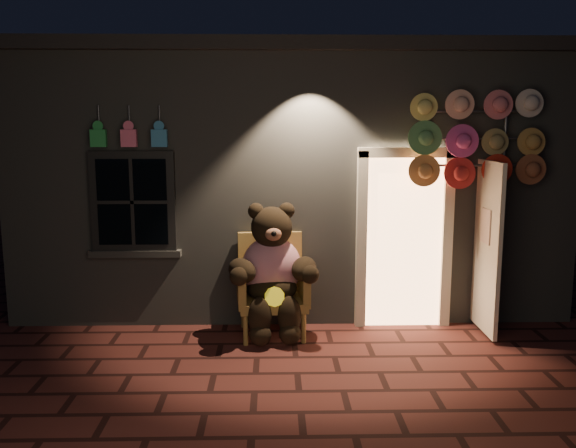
{
  "coord_description": "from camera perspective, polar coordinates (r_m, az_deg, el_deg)",
  "views": [
    {
      "loc": [
        -0.23,
        -5.76,
        2.49
      ],
      "look_at": [
        -0.07,
        1.0,
        1.35
      ],
      "focal_mm": 38.0,
      "sensor_mm": 36.0,
      "label": 1
    }
  ],
  "objects": [
    {
      "name": "shop_building",
      "position": [
        9.78,
        -0.01,
        5.15
      ],
      "size": [
        7.3,
        5.95,
        3.51
      ],
      "color": "slate",
      "rests_on": "ground"
    },
    {
      "name": "hat_rack",
      "position": [
        7.43,
        17.36,
        7.43
      ],
      "size": [
        1.61,
        0.22,
        2.84
      ],
      "color": "#59595E",
      "rests_on": "ground"
    },
    {
      "name": "teddy_bear",
      "position": [
        7.04,
        -1.49,
        -4.38
      ],
      "size": [
        1.12,
        0.91,
        1.55
      ],
      "rotation": [
        0.0,
        0.0,
        0.09
      ],
      "color": "#B5133D",
      "rests_on": "ground"
    },
    {
      "name": "ground",
      "position": [
        6.28,
        0.88,
        -13.79
      ],
      "size": [
        60.0,
        60.0,
        0.0
      ],
      "primitive_type": "plane",
      "color": "#4F221E",
      "rests_on": "ground"
    },
    {
      "name": "wicker_armchair",
      "position": [
        7.24,
        -1.54,
        -5.67
      ],
      "size": [
        0.87,
        0.79,
        1.18
      ],
      "rotation": [
        0.0,
        0.0,
        0.09
      ],
      "color": "olive",
      "rests_on": "ground"
    }
  ]
}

